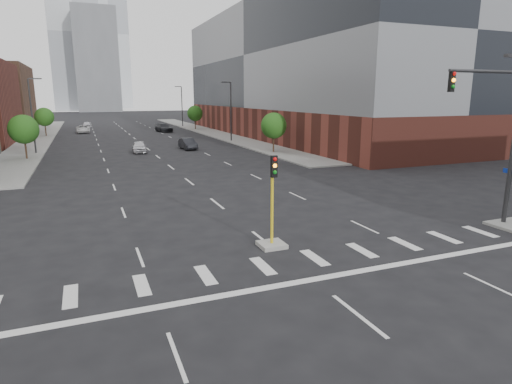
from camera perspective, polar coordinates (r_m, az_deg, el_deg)
ground at (r=13.63m, az=18.59°, el=-19.08°), size 400.00×400.00×0.00m
sidewalk_left_far at (r=83.20m, az=-26.90°, el=6.58°), size 5.00×92.00×0.15m
sidewalk_right_far at (r=86.00m, az=-6.45°, el=8.03°), size 5.00×92.00×0.15m
building_right_main at (r=78.23m, az=6.94°, el=15.56°), size 24.00×70.00×22.00m
tower_left at (r=230.31m, az=-23.04°, el=18.76°), size 22.00×22.00×70.00m
tower_right at (r=271.21m, az=-19.02°, el=19.07°), size 20.00×20.00×80.00m
tower_mid at (r=209.29m, az=-20.51°, el=16.08°), size 18.00×18.00×44.00m
median_traffic_signal at (r=20.19m, az=2.17°, el=-4.74°), size 1.20×1.20×4.40m
mast_arm_signal at (r=26.10m, az=30.23°, el=7.99°), size 5.12×0.90×9.07m
streetlight_right_a at (r=67.10m, az=-3.44°, el=11.00°), size 1.60×0.22×9.07m
streetlight_right_b at (r=100.90m, az=-9.90°, el=11.41°), size 1.60×0.22×9.07m
streetlight_left at (r=58.90m, az=-27.66°, el=9.35°), size 1.60×0.22×9.07m
tree_left_near at (r=54.07m, az=-28.59°, el=7.35°), size 3.20×3.20×4.85m
tree_left_far at (r=83.91m, az=-26.39°, el=8.96°), size 3.20×3.20×4.85m
tree_right_near at (r=53.43m, az=2.37°, el=8.83°), size 3.20×3.20×4.85m
tree_right_far at (r=91.34m, az=-8.14°, el=10.34°), size 3.20×3.20×4.85m
car_near_left at (r=56.13m, az=-15.30°, el=5.84°), size 2.08×4.36×1.44m
car_mid_right at (r=58.17m, az=-9.09°, el=6.37°), size 1.77×4.53×1.47m
car_far_left at (r=89.40m, az=-22.08°, el=7.78°), size 2.52×5.26×1.45m
car_deep_right at (r=87.48m, az=-12.21°, el=8.39°), size 3.05×5.93×1.64m
car_distant at (r=104.59m, az=-21.63°, el=8.37°), size 1.76×3.97×1.33m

